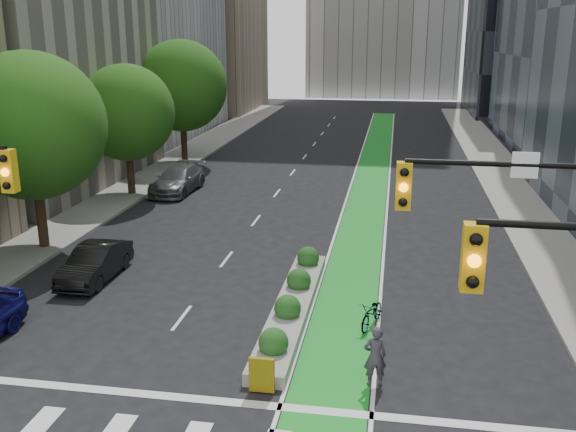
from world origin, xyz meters
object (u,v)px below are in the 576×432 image
(bicycle, at_px, (372,313))
(cyclist, at_px, (375,356))
(parked_car_left_mid, at_px, (95,263))
(median_planter, at_px, (293,303))
(parked_car_left_far, at_px, (178,180))

(bicycle, bearing_deg, cyclist, -68.87)
(cyclist, bearing_deg, parked_car_left_mid, -43.05)
(median_planter, relative_size, bicycle, 5.75)
(cyclist, height_order, parked_car_left_mid, cyclist)
(bicycle, distance_m, parked_car_left_far, 20.92)
(median_planter, height_order, cyclist, cyclist)
(bicycle, bearing_deg, median_planter, -173.56)
(cyclist, xyz_separation_m, parked_car_left_mid, (-11.20, 6.15, -0.19))
(median_planter, relative_size, parked_car_left_far, 1.92)
(bicycle, distance_m, parked_car_left_mid, 11.24)
(bicycle, relative_size, parked_car_left_mid, 0.42)
(cyclist, relative_size, parked_car_left_mid, 0.42)
(median_planter, xyz_separation_m, bicycle, (2.78, -0.56, 0.10))
(parked_car_left_mid, height_order, parked_car_left_far, parked_car_left_far)
(median_planter, distance_m, parked_car_left_mid, 8.41)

